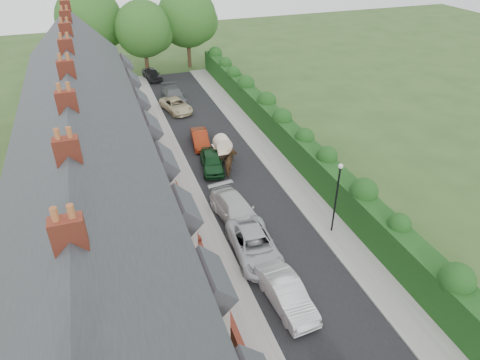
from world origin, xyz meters
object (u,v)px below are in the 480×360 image
(car_white, at_px, (236,210))
(horse_cart, at_px, (223,147))
(car_silver_a, at_px, (286,294))
(car_black, at_px, (152,74))
(car_silver_b, at_px, (254,245))
(car_grey, at_px, (174,95))
(car_beige, at_px, (176,105))
(car_green, at_px, (212,161))
(horse, at_px, (231,164))
(lamppost, at_px, (337,190))
(car_red, at_px, (200,139))

(car_white, bearing_deg, horse_cart, 71.95)
(car_white, bearing_deg, car_silver_a, -96.10)
(car_black, height_order, horse_cart, horse_cart)
(car_silver_b, bearing_deg, car_grey, 91.97)
(car_silver_a, xyz_separation_m, car_beige, (0.03, 28.03, -0.11))
(car_green, xyz_separation_m, horse, (1.26, -1.12, 0.15))
(horse, bearing_deg, car_beige, -63.29)
(car_green, distance_m, car_grey, 15.77)
(car_silver_a, height_order, car_white, car_white)
(car_silver_a, distance_m, car_black, 38.99)
(car_black, bearing_deg, car_beige, -96.17)
(car_beige, relative_size, horse_cart, 1.50)
(car_beige, height_order, car_black, car_black)
(car_grey, distance_m, horse, 16.93)
(car_beige, bearing_deg, lamppost, -89.99)
(car_silver_a, height_order, car_green, car_silver_a)
(car_white, relative_size, horse, 2.64)
(car_white, bearing_deg, car_silver_b, -98.29)
(car_silver_b, xyz_separation_m, car_green, (0.44, 10.88, -0.04))
(car_grey, height_order, horse, horse)
(lamppost, height_order, horse_cart, lamppost)
(car_beige, distance_m, car_grey, 2.85)
(horse, bearing_deg, car_green, -20.96)
(lamppost, bearing_deg, horse_cart, 108.73)
(car_silver_b, distance_m, car_black, 34.78)
(car_grey, bearing_deg, car_red, -89.09)
(horse_cart, bearing_deg, car_black, 95.47)
(car_grey, bearing_deg, car_black, 97.93)
(car_black, height_order, horse, horse)
(car_white, xyz_separation_m, car_red, (0.53, 11.60, -0.14))
(car_grey, distance_m, car_black, 8.20)
(car_silver_b, distance_m, car_white, 3.75)
(car_white, distance_m, car_beige, 20.08)
(car_silver_a, xyz_separation_m, car_green, (0.24, 15.08, -0.05))
(car_silver_a, relative_size, car_silver_b, 0.86)
(lamppost, distance_m, car_silver_a, 7.56)
(car_black, bearing_deg, car_silver_b, -99.08)
(car_beige, height_order, horse, horse)
(lamppost, distance_m, horse, 10.40)
(car_black, bearing_deg, car_green, -97.66)
(horse_cart, bearing_deg, lamppost, -71.27)
(car_white, distance_m, car_green, 7.14)
(car_silver_a, distance_m, car_beige, 28.03)
(car_silver_a, xyz_separation_m, car_white, (-0.11, 7.95, 0.02))
(car_grey, relative_size, horse, 2.55)
(car_silver_a, height_order, car_black, car_silver_a)
(lamppost, height_order, car_white, lamppost)
(car_silver_b, height_order, car_black, car_silver_b)
(car_silver_a, xyz_separation_m, car_black, (-0.68, 38.98, -0.06))
(lamppost, distance_m, horse_cart, 12.35)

